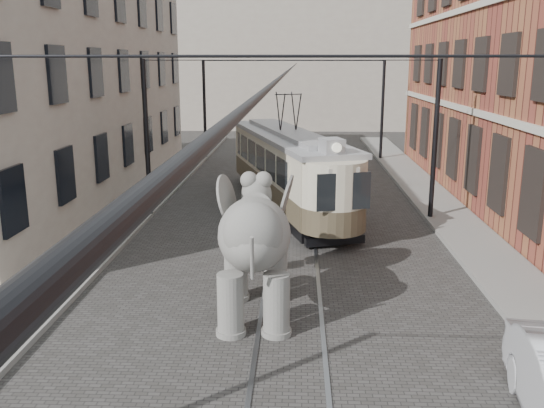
{
  "coord_description": "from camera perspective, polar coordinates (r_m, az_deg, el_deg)",
  "views": [
    {
      "loc": [
        0.12,
        -15.81,
        5.9
      ],
      "look_at": [
        -0.57,
        -0.27,
        2.1
      ],
      "focal_mm": 38.6,
      "sensor_mm": 36.0,
      "label": 1
    }
  ],
  "objects": [
    {
      "name": "distant_block",
      "position": [
        55.82,
        2.5,
        14.84
      ],
      "size": [
        28.0,
        10.0,
        14.0
      ],
      "primitive_type": "cube",
      "color": "gray",
      "rests_on": "ground"
    },
    {
      "name": "tram_rails",
      "position": [
        16.87,
        2.0,
        -6.71
      ],
      "size": [
        1.54,
        80.0,
        0.02
      ],
      "primitive_type": null,
      "color": "slate",
      "rests_on": "ground"
    },
    {
      "name": "sidewalk_left",
      "position": [
        18.1,
        -19.16,
        -5.84
      ],
      "size": [
        2.0,
        60.0,
        0.15
      ],
      "primitive_type": "cube",
      "color": "slate",
      "rests_on": "ground"
    },
    {
      "name": "ground",
      "position": [
        16.87,
        2.0,
        -6.75
      ],
      "size": [
        120.0,
        120.0,
        0.0
      ],
      "primitive_type": "plane",
      "color": "#3A3736"
    },
    {
      "name": "elephant",
      "position": [
        13.64,
        -1.72,
        -4.75
      ],
      "size": [
        3.07,
        5.28,
        3.16
      ],
      "primitive_type": null,
      "rotation": [
        0.0,
        0.0,
        0.05
      ],
      "color": "#66645E",
      "rests_on": "ground"
    },
    {
      "name": "stucco_building",
      "position": [
        28.12,
        -21.16,
        10.99
      ],
      "size": [
        7.0,
        24.0,
        10.0
      ],
      "primitive_type": "cube",
      "color": "gray",
      "rests_on": "ground"
    },
    {
      "name": "tram",
      "position": [
        24.05,
        1.57,
        5.19
      ],
      "size": [
        5.69,
        11.96,
        4.67
      ],
      "primitive_type": null,
      "rotation": [
        0.0,
        0.0,
        0.29
      ],
      "color": "#C1B79C",
      "rests_on": "ground"
    },
    {
      "name": "sidewalk_right",
      "position": [
        17.85,
        21.77,
        -6.35
      ],
      "size": [
        2.0,
        60.0,
        0.15
      ],
      "primitive_type": "cube",
      "color": "slate",
      "rests_on": "ground"
    },
    {
      "name": "catenary",
      "position": [
        21.01,
        1.66,
        5.79
      ],
      "size": [
        11.0,
        30.2,
        6.0
      ],
      "primitive_type": null,
      "color": "black",
      "rests_on": "ground"
    }
  ]
}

